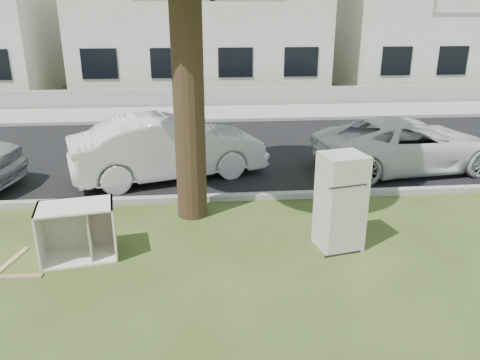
{
  "coord_description": "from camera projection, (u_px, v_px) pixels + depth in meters",
  "views": [
    {
      "loc": [
        -0.26,
        -6.22,
        3.55
      ],
      "look_at": [
        0.37,
        0.6,
        1.09
      ],
      "focal_mm": 35.0,
      "sensor_mm": 36.0,
      "label": 1
    }
  ],
  "objects": [
    {
      "name": "ground",
      "position": [
        219.0,
        262.0,
        7.06
      ],
      "size": [
        120.0,
        120.0,
        0.0
      ],
      "primitive_type": "plane",
      "color": "#304117"
    },
    {
      "name": "road",
      "position": [
        208.0,
        151.0,
        12.68
      ],
      "size": [
        120.0,
        7.0,
        0.01
      ],
      "primitive_type": "cube",
      "color": "black",
      "rests_on": "ground"
    },
    {
      "name": "kerb_near",
      "position": [
        213.0,
        201.0,
        9.35
      ],
      "size": [
        120.0,
        0.18,
        0.12
      ],
      "primitive_type": "cube",
      "color": "gray",
      "rests_on": "ground"
    },
    {
      "name": "kerb_far",
      "position": [
        205.0,
        122.0,
        16.0
      ],
      "size": [
        120.0,
        0.18,
        0.12
      ],
      "primitive_type": "cube",
      "color": "gray",
      "rests_on": "ground"
    },
    {
      "name": "sidewalk",
      "position": [
        204.0,
        114.0,
        17.36
      ],
      "size": [
        120.0,
        2.8,
        0.01
      ],
      "primitive_type": "cube",
      "color": "gray",
      "rests_on": "ground"
    },
    {
      "name": "low_wall",
      "position": [
        203.0,
        97.0,
        18.74
      ],
      "size": [
        120.0,
        0.15,
        0.7
      ],
      "primitive_type": "cube",
      "color": "gray",
      "rests_on": "ground"
    },
    {
      "name": "townhouse_center",
      "position": [
        199.0,
        8.0,
        22.19
      ],
      "size": [
        11.22,
        8.16,
        7.44
      ],
      "color": "silver",
      "rests_on": "ground"
    },
    {
      "name": "townhouse_right",
      "position": [
        440.0,
        15.0,
        23.34
      ],
      "size": [
        10.2,
        8.16,
        6.84
      ],
      "color": "silver",
      "rests_on": "ground"
    },
    {
      "name": "fridge",
      "position": [
        340.0,
        202.0,
        7.27
      ],
      "size": [
        0.75,
        0.71,
        1.54
      ],
      "primitive_type": "cube",
      "rotation": [
        0.0,
        0.0,
        0.21
      ],
      "color": "silver",
      "rests_on": "ground"
    },
    {
      "name": "cabinet",
      "position": [
        78.0,
        231.0,
        7.06
      ],
      "size": [
        1.2,
        0.86,
        0.86
      ],
      "primitive_type": "cube",
      "rotation": [
        0.0,
        0.0,
        0.17
      ],
      "color": "white",
      "rests_on": "ground"
    },
    {
      "name": "plank_b",
      "position": [
        69.0,
        236.0,
        7.84
      ],
      "size": [
        0.84,
        0.28,
        0.02
      ],
      "primitive_type": "cube",
      "rotation": [
        0.0,
        0.0,
        -0.23
      ],
      "color": "tan",
      "rests_on": "ground"
    },
    {
      "name": "plank_c",
      "position": [
        13.0,
        260.0,
        7.1
      ],
      "size": [
        0.26,
        0.77,
        0.02
      ],
      "primitive_type": "cube",
      "rotation": [
        0.0,
        0.0,
        1.34
      ],
      "color": "tan",
      "rests_on": "ground"
    },
    {
      "name": "car_center",
      "position": [
        169.0,
        147.0,
        10.44
      ],
      "size": [
        4.54,
        2.72,
        1.41
      ],
      "primitive_type": "imported",
      "rotation": [
        0.0,
        0.0,
        1.88
      ],
      "color": "silver",
      "rests_on": "ground"
    },
    {
      "name": "car_right",
      "position": [
        409.0,
        144.0,
        11.02
      ],
      "size": [
        4.64,
        2.58,
        1.23
      ],
      "primitive_type": "imported",
      "rotation": [
        0.0,
        0.0,
        1.7
      ],
      "color": "silver",
      "rests_on": "ground"
    }
  ]
}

